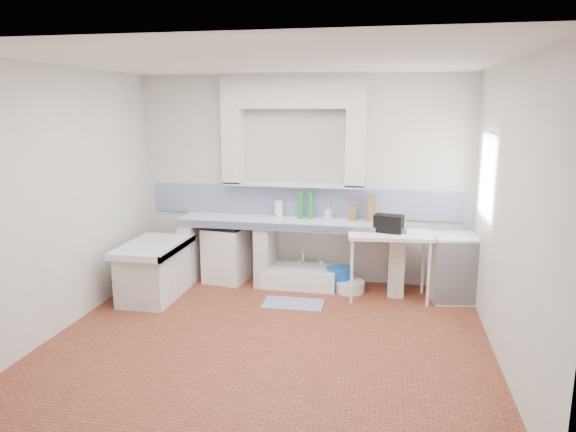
% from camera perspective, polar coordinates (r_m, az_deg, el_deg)
% --- Properties ---
extents(floor, '(4.50, 4.50, 0.00)m').
position_cam_1_polar(floor, '(5.67, -1.97, -13.02)').
color(floor, brown).
rests_on(floor, ground).
extents(ceiling, '(4.50, 4.50, 0.00)m').
position_cam_1_polar(ceiling, '(5.17, -2.20, 16.46)').
color(ceiling, silver).
rests_on(ceiling, ground).
extents(wall_back, '(4.50, 0.00, 4.50)m').
position_cam_1_polar(wall_back, '(7.18, 1.52, 3.95)').
color(wall_back, silver).
rests_on(wall_back, ground).
extents(wall_front, '(4.50, 0.00, 4.50)m').
position_cam_1_polar(wall_front, '(3.38, -9.76, -5.22)').
color(wall_front, silver).
rests_on(wall_front, ground).
extents(wall_left, '(0.00, 4.50, 4.50)m').
position_cam_1_polar(wall_left, '(6.15, -22.99, 1.68)').
color(wall_left, silver).
rests_on(wall_left, ground).
extents(wall_right, '(0.00, 4.50, 4.50)m').
position_cam_1_polar(wall_right, '(5.22, 22.74, 0.07)').
color(wall_right, silver).
rests_on(wall_right, ground).
extents(alcove_mass, '(1.90, 0.25, 0.45)m').
position_cam_1_polar(alcove_mass, '(7.01, 0.57, 13.39)').
color(alcove_mass, silver).
rests_on(alcove_mass, ground).
extents(window_frame, '(0.35, 0.86, 1.06)m').
position_cam_1_polar(window_frame, '(6.39, 22.30, 3.91)').
color(window_frame, '#351C10').
rests_on(window_frame, ground).
extents(lace_valance, '(0.01, 0.84, 0.24)m').
position_cam_1_polar(lace_valance, '(6.33, 21.27, 7.38)').
color(lace_valance, white).
rests_on(lace_valance, ground).
extents(counter_slab, '(3.00, 0.60, 0.08)m').
position_cam_1_polar(counter_slab, '(7.00, 0.28, -0.74)').
color(counter_slab, white).
rests_on(counter_slab, ground).
extents(counter_lip, '(3.00, 0.04, 0.10)m').
position_cam_1_polar(counter_lip, '(6.73, -0.16, -1.25)').
color(counter_lip, navy).
rests_on(counter_lip, ground).
extents(counter_pier_left, '(0.20, 0.55, 0.82)m').
position_cam_1_polar(counter_pier_left, '(7.49, -10.33, -3.65)').
color(counter_pier_left, silver).
rests_on(counter_pier_left, ground).
extents(counter_pier_mid, '(0.20, 0.55, 0.82)m').
position_cam_1_polar(counter_pier_mid, '(7.18, -2.47, -4.14)').
color(counter_pier_mid, silver).
rests_on(counter_pier_mid, ground).
extents(counter_pier_right, '(0.20, 0.55, 0.82)m').
position_cam_1_polar(counter_pier_right, '(7.00, 11.66, -4.80)').
color(counter_pier_right, silver).
rests_on(counter_pier_right, ground).
extents(peninsula_top, '(0.70, 1.10, 0.08)m').
position_cam_1_polar(peninsula_top, '(6.79, -14.41, -3.25)').
color(peninsula_top, white).
rests_on(peninsula_top, ground).
extents(peninsula_base, '(0.60, 1.00, 0.62)m').
position_cam_1_polar(peninsula_base, '(6.89, -14.26, -6.06)').
color(peninsula_base, silver).
rests_on(peninsula_base, ground).
extents(peninsula_lip, '(0.04, 1.10, 0.10)m').
position_cam_1_polar(peninsula_lip, '(6.66, -11.84, -3.42)').
color(peninsula_lip, navy).
rests_on(peninsula_lip, ground).
extents(backsplash, '(4.27, 0.03, 0.40)m').
position_cam_1_polar(backsplash, '(7.21, 1.49, 1.57)').
color(backsplash, navy).
rests_on(backsplash, ground).
extents(stove, '(0.61, 0.59, 0.75)m').
position_cam_1_polar(stove, '(7.33, -6.66, -4.14)').
color(stove, white).
rests_on(stove, ground).
extents(sink, '(0.98, 0.55, 0.23)m').
position_cam_1_polar(sink, '(7.15, 1.40, -6.65)').
color(sink, white).
rests_on(sink, ground).
extents(side_table, '(1.06, 0.65, 0.05)m').
position_cam_1_polar(side_table, '(6.73, 10.84, -5.32)').
color(side_table, white).
rests_on(side_table, ground).
extents(fridge, '(0.61, 0.61, 0.83)m').
position_cam_1_polar(fridge, '(6.89, 17.53, -5.34)').
color(fridge, white).
rests_on(fridge, ground).
extents(bucket_red, '(0.32, 0.32, 0.25)m').
position_cam_1_polar(bucket_red, '(7.23, -0.39, -6.36)').
color(bucket_red, red).
rests_on(bucket_red, ground).
extents(bucket_orange, '(0.32, 0.32, 0.24)m').
position_cam_1_polar(bucket_orange, '(7.09, 2.27, -6.82)').
color(bucket_orange, '#F0522D').
rests_on(bucket_orange, ground).
extents(bucket_blue, '(0.36, 0.36, 0.29)m').
position_cam_1_polar(bucket_blue, '(7.04, 5.45, -6.75)').
color(bucket_blue, blue).
rests_on(bucket_blue, ground).
extents(basin_white, '(0.43, 0.43, 0.15)m').
position_cam_1_polar(basin_white, '(6.98, 6.74, -7.57)').
color(basin_white, white).
rests_on(basin_white, ground).
extents(water_bottle_a, '(0.10, 0.10, 0.30)m').
position_cam_1_polar(water_bottle_a, '(7.31, 1.26, -5.96)').
color(water_bottle_a, silver).
rests_on(water_bottle_a, ground).
extents(water_bottle_b, '(0.10, 0.10, 0.32)m').
position_cam_1_polar(water_bottle_b, '(7.27, 3.63, -6.02)').
color(water_bottle_b, silver).
rests_on(water_bottle_b, ground).
extents(black_bag, '(0.38, 0.28, 0.22)m').
position_cam_1_polar(black_bag, '(6.63, 10.86, -0.81)').
color(black_bag, black).
rests_on(black_bag, side_table).
extents(green_bottle_a, '(0.10, 0.10, 0.35)m').
position_cam_1_polar(green_bottle_a, '(7.04, 1.36, 1.10)').
color(green_bottle_a, '#217C34').
rests_on(green_bottle_a, counter_slab).
extents(green_bottle_b, '(0.09, 0.09, 0.36)m').
position_cam_1_polar(green_bottle_b, '(7.02, 2.41, 1.14)').
color(green_bottle_b, '#217C34').
rests_on(green_bottle_b, counter_slab).
extents(knife_block, '(0.11, 0.09, 0.20)m').
position_cam_1_polar(knife_block, '(7.00, 6.97, 0.34)').
color(knife_block, brown).
rests_on(knife_block, counter_slab).
extents(cutting_board, '(0.11, 0.23, 0.33)m').
position_cam_1_polar(cutting_board, '(6.99, 8.98, 0.80)').
color(cutting_board, brown).
rests_on(cutting_board, counter_slab).
extents(paper_towel, '(0.14, 0.14, 0.22)m').
position_cam_1_polar(paper_towel, '(7.15, -1.00, 0.76)').
color(paper_towel, white).
rests_on(paper_towel, counter_slab).
extents(soap_bottle, '(0.10, 0.10, 0.18)m').
position_cam_1_polar(soap_bottle, '(7.05, 4.37, 0.38)').
color(soap_bottle, white).
rests_on(soap_bottle, counter_slab).
extents(rug, '(0.74, 0.44, 0.01)m').
position_cam_1_polar(rug, '(6.54, 0.58, -9.46)').
color(rug, '#3B458B').
rests_on(rug, ground).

